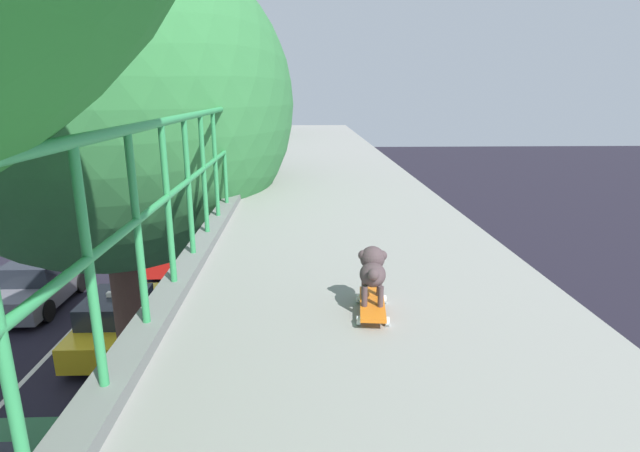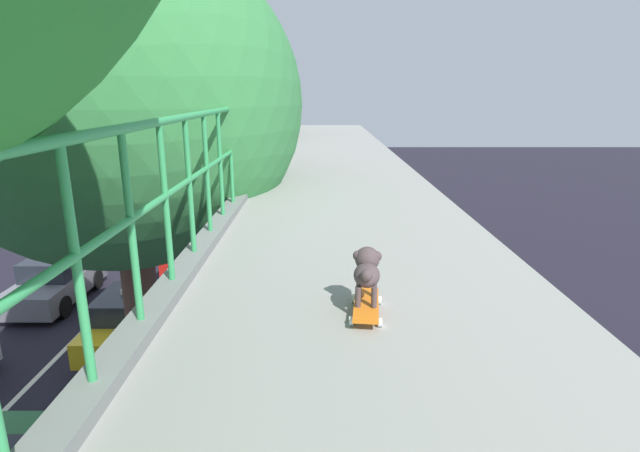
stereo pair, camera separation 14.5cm
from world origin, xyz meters
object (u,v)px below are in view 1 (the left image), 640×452
small_dog (373,268)px  car_red_taxi_seventh (183,248)px  car_yellow_cab_fifth (120,319)px  toy_skateboard (372,304)px  car_grey_sixth (39,284)px  city_bus (144,181)px

small_dog → car_red_taxi_seventh: bearing=108.3°
car_yellow_cab_fifth → toy_skateboard: (5.54, -9.70, 4.79)m
car_yellow_cab_fifth → small_dog: small_dog is taller
toy_skateboard → small_dog: size_ratio=1.42×
car_grey_sixth → small_dog: small_dog is taller
car_red_taxi_seventh → small_dog: size_ratio=12.35×
city_bus → toy_skateboard: (9.33, -24.49, 3.54)m
car_red_taxi_seventh → small_dog: bearing=-71.7°
car_yellow_cab_fifth → car_red_taxi_seventh: size_ratio=0.94×
car_yellow_cab_fifth → toy_skateboard: toy_skateboard is taller
car_yellow_cab_fifth → small_dog: (5.55, -9.65, 5.01)m
car_grey_sixth → toy_skateboard: 15.99m
car_yellow_cab_fifth → toy_skateboard: size_ratio=8.16×
city_bus → small_dog: small_dog is taller
car_grey_sixth → small_dog: size_ratio=10.80×
toy_skateboard → car_grey_sixth: bearing=126.5°
car_red_taxi_seventh → small_dog: 17.61m
toy_skateboard → small_dog: bearing=86.0°
car_grey_sixth → city_bus: (-0.25, 12.21, 1.19)m
car_yellow_cab_fifth → small_dog: 12.20m
car_red_taxi_seventh → toy_skateboard: (5.31, -16.09, 4.78)m
car_yellow_cab_fifth → toy_skateboard: 12.16m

